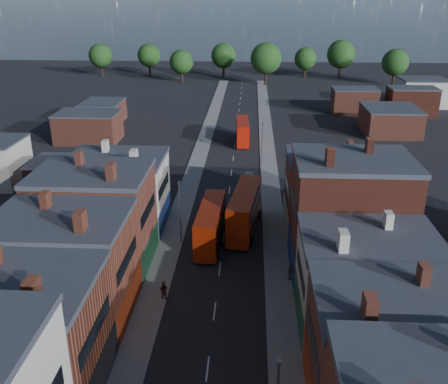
# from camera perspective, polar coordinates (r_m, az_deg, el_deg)

# --- Properties ---
(pavement_west) EXTENTS (3.00, 200.00, 0.12)m
(pavement_west) POSITION_cam_1_polar(r_m,az_deg,el_deg) (80.73, -3.93, 0.89)
(pavement_west) COLOR gray
(pavement_west) RESTS_ON ground
(pavement_east) EXTENTS (3.00, 200.00, 0.12)m
(pavement_east) POSITION_cam_1_polar(r_m,az_deg,el_deg) (80.22, 5.33, 0.71)
(pavement_east) COLOR gray
(pavement_east) RESTS_ON ground
(lamp_post_2) EXTENTS (0.25, 0.70, 8.12)m
(lamp_post_2) POSITION_cam_1_polar(r_m,az_deg,el_deg) (60.48, -5.07, -1.86)
(lamp_post_2) COLOR slate
(lamp_post_2) RESTS_ON ground
(lamp_post_3) EXTENTS (0.25, 0.70, 8.12)m
(lamp_post_3) POSITION_cam_1_polar(r_m,az_deg,el_deg) (88.16, 4.39, 5.91)
(lamp_post_3) COLOR slate
(lamp_post_3) RESTS_ON ground
(bus_0) EXTENTS (3.30, 11.52, 4.93)m
(bus_0) POSITION_cam_1_polar(r_m,az_deg,el_deg) (61.05, -1.54, -3.66)
(bus_0) COLOR #AE2309
(bus_0) RESTS_ON ground
(bus_1) EXTENTS (4.40, 12.74, 5.39)m
(bus_1) POSITION_cam_1_polar(r_m,az_deg,el_deg) (64.29, 2.38, -2.04)
(bus_1) COLOR #AE2809
(bus_1) RESTS_ON ground
(bus_2) EXTENTS (3.06, 10.82, 4.63)m
(bus_2) POSITION_cam_1_polar(r_m,az_deg,el_deg) (102.51, 2.14, 6.99)
(bus_2) COLOR #B71708
(bus_2) RESTS_ON ground
(car_2) EXTENTS (2.61, 4.94, 1.32)m
(car_2) POSITION_cam_1_polar(r_m,az_deg,el_deg) (67.70, -1.97, -2.83)
(car_2) COLOR black
(car_2) RESTS_ON ground
(car_3) EXTENTS (2.10, 4.32, 1.21)m
(car_3) POSITION_cam_1_polar(r_m,az_deg,el_deg) (81.28, 3.01, 1.48)
(car_3) COLOR silver
(car_3) RESTS_ON ground
(ped_1) EXTENTS (1.02, 0.70, 1.91)m
(ped_1) POSITION_cam_1_polar(r_m,az_deg,el_deg) (51.67, -6.92, -11.03)
(ped_1) COLOR #3A1717
(ped_1) RESTS_ON pavement_west
(ped_3) EXTENTS (0.83, 1.14, 1.78)m
(ped_3) POSITION_cam_1_polar(r_m,az_deg,el_deg) (54.72, 7.55, -9.09)
(ped_3) COLOR #5D5950
(ped_3) RESTS_ON pavement_east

